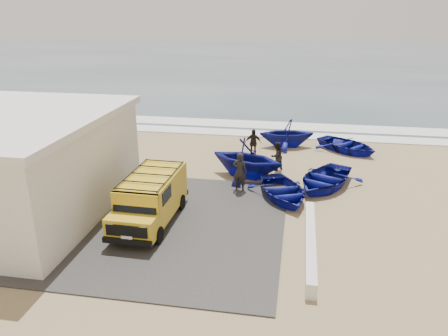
{
  "coord_description": "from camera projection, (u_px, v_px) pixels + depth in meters",
  "views": [
    {
      "loc": [
        4.3,
        -17.25,
        8.35
      ],
      "look_at": [
        0.99,
        1.72,
        1.2
      ],
      "focal_mm": 35.0,
      "sensor_mm": 36.0,
      "label": 1
    }
  ],
  "objects": [
    {
      "name": "fisherman_front",
      "position": [
        240.0,
        172.0,
        20.73
      ],
      "size": [
        0.78,
        0.59,
        1.93
      ],
      "primitive_type": "imported",
      "rotation": [
        0.0,
        0.0,
        2.95
      ],
      "color": "black",
      "rests_on": "ground"
    },
    {
      "name": "slab",
      "position": [
        137.0,
        221.0,
        17.99
      ],
      "size": [
        12.0,
        10.0,
        0.05
      ],
      "primitive_type": "cube",
      "color": "#373533",
      "rests_on": "ground"
    },
    {
      "name": "boat_near_right",
      "position": [
        324.0,
        179.0,
        21.33
      ],
      "size": [
        4.5,
        5.07,
        0.87
      ],
      "primitive_type": "imported",
      "rotation": [
        0.0,
        0.0,
        -0.44
      ],
      "color": "navy",
      "rests_on": "ground"
    },
    {
      "name": "boat_near_left",
      "position": [
        283.0,
        191.0,
        20.05
      ],
      "size": [
        3.96,
        4.57,
        0.79
      ],
      "primitive_type": "imported",
      "rotation": [
        0.0,
        0.0,
        0.38
      ],
      "color": "navy",
      "rests_on": "ground"
    },
    {
      "name": "parapet",
      "position": [
        310.0,
        243.0,
        15.85
      ],
      "size": [
        0.35,
        6.0,
        0.55
      ],
      "primitive_type": "cube",
      "color": "silver",
      "rests_on": "ground"
    },
    {
      "name": "van",
      "position": [
        151.0,
        197.0,
        17.66
      ],
      "size": [
        2.01,
        4.77,
        2.03
      ],
      "rotation": [
        0.0,
        0.0,
        -0.02
      ],
      "color": "gold",
      "rests_on": "ground"
    },
    {
      "name": "surf_wash",
      "position": [
        240.0,
        124.0,
        32.91
      ],
      "size": [
        180.0,
        2.2,
        0.04
      ],
      "primitive_type": "cube",
      "color": "white",
      "rests_on": "ground"
    },
    {
      "name": "boat_far_left",
      "position": [
        287.0,
        133.0,
        27.35
      ],
      "size": [
        3.83,
        3.45,
        1.77
      ],
      "primitive_type": "imported",
      "rotation": [
        0.0,
        0.0,
        -1.39
      ],
      "color": "navy",
      "rests_on": "ground"
    },
    {
      "name": "fisherman_back",
      "position": [
        253.0,
        143.0,
        25.58
      ],
      "size": [
        1.01,
        0.5,
        1.66
      ],
      "primitive_type": "imported",
      "rotation": [
        0.0,
        0.0,
        0.1
      ],
      "color": "black",
      "rests_on": "ground"
    },
    {
      "name": "surf_line",
      "position": [
        235.0,
        133.0,
        30.6
      ],
      "size": [
        180.0,
        1.6,
        0.06
      ],
      "primitive_type": "cube",
      "color": "white",
      "rests_on": "ground"
    },
    {
      "name": "boat_far_right",
      "position": [
        347.0,
        145.0,
        26.59
      ],
      "size": [
        4.77,
        4.67,
        0.81
      ],
      "primitive_type": "imported",
      "rotation": [
        0.0,
        0.0,
        0.85
      ],
      "color": "navy",
      "rests_on": "ground"
    },
    {
      "name": "building",
      "position": [
        8.0,
        165.0,
        18.14
      ],
      "size": [
        8.4,
        9.4,
        4.3
      ],
      "color": "white",
      "rests_on": "ground"
    },
    {
      "name": "fisherman_middle",
      "position": [
        277.0,
        156.0,
        23.43
      ],
      "size": [
        0.97,
        0.98,
        1.6
      ],
      "primitive_type": "imported",
      "rotation": [
        0.0,
        0.0,
        -2.33
      ],
      "color": "black",
      "rests_on": "ground"
    },
    {
      "name": "ground",
      "position": [
        196.0,
        205.0,
        19.53
      ],
      "size": [
        160.0,
        160.0,
        0.0
      ],
      "primitive_type": "plane",
      "color": "#9F855C"
    },
    {
      "name": "ocean",
      "position": [
        275.0,
        61.0,
        71.24
      ],
      "size": [
        180.0,
        88.0,
        0.01
      ],
      "primitive_type": "cube",
      "color": "#385166",
      "rests_on": "ground"
    },
    {
      "name": "boat_mid_left",
      "position": [
        247.0,
        158.0,
        22.42
      ],
      "size": [
        4.79,
        4.47,
        2.05
      ],
      "primitive_type": "imported",
      "rotation": [
        0.0,
        0.0,
        1.23
      ],
      "color": "navy",
      "rests_on": "ground"
    }
  ]
}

